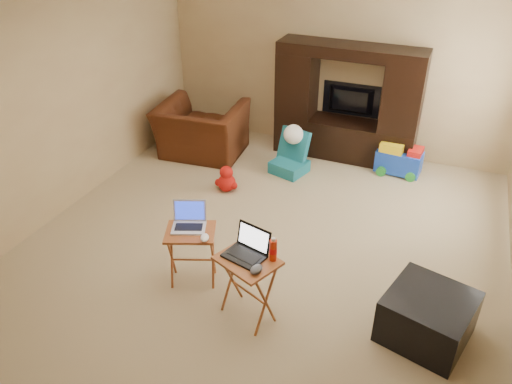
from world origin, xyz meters
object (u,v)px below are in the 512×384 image
at_px(push_toy, 399,158).
at_px(ottoman, 427,317).
at_px(entertainment_center, 347,103).
at_px(tray_table_right, 248,288).
at_px(mouse_left, 205,238).
at_px(child_rocker, 290,153).
at_px(tray_table_left, 192,256).
at_px(water_bottle, 273,250).
at_px(television, 350,101).
at_px(laptop_right, 244,246).
at_px(recliner, 202,130).
at_px(mouse_right, 256,269).
at_px(laptop_left, 188,218).
at_px(plush_toy, 227,179).

distance_m(push_toy, ottoman, 2.98).
distance_m(entertainment_center, tray_table_right, 3.53).
bearing_deg(mouse_left, push_toy, 66.81).
relative_size(child_rocker, mouse_left, 4.74).
distance_m(entertainment_center, child_rocker, 1.09).
bearing_deg(tray_table_left, child_rocker, 65.22).
bearing_deg(tray_table_left, water_bottle, -31.60).
relative_size(television, laptop_right, 2.41).
xyz_separation_m(entertainment_center, recliner, (-1.91, -0.73, -0.43)).
bearing_deg(recliner, tray_table_left, 111.08).
bearing_deg(television, mouse_right, 91.65).
height_order(child_rocker, laptop_right, laptop_right).
bearing_deg(laptop_left, mouse_left, -46.10).
bearing_deg(ottoman, recliner, 145.03).
xyz_separation_m(child_rocker, ottoman, (2.06, -2.35, -0.07)).
distance_m(child_rocker, mouse_left, 2.57).
distance_m(television, mouse_right, 3.81).
bearing_deg(ottoman, laptop_right, -167.36).
relative_size(laptop_left, mouse_right, 2.38).
height_order(plush_toy, mouse_left, mouse_left).
bearing_deg(television, laptop_right, 89.07).
relative_size(mouse_left, water_bottle, 0.61).
distance_m(television, push_toy, 1.08).
xyz_separation_m(tray_table_left, laptop_left, (-0.03, 0.03, 0.42)).
xyz_separation_m(ottoman, tray_table_left, (-2.20, -0.13, 0.08)).
bearing_deg(water_bottle, mouse_left, 173.01).
height_order(laptop_left, water_bottle, water_bottle).
xyz_separation_m(plush_toy, push_toy, (1.96, 1.33, 0.05)).
height_order(tray_table_left, mouse_left, mouse_left).
distance_m(laptop_right, water_bottle, 0.25).
distance_m(tray_table_left, mouse_right, 0.97).
height_order(recliner, water_bottle, water_bottle).
height_order(tray_table_right, laptop_right, laptop_right).
xyz_separation_m(plush_toy, laptop_left, (0.41, -1.67, 0.54)).
xyz_separation_m(entertainment_center, mouse_left, (-0.50, -3.33, -0.18)).
relative_size(entertainment_center, child_rocker, 3.42).
height_order(entertainment_center, mouse_left, entertainment_center).
xyz_separation_m(child_rocker, water_bottle, (0.75, -2.64, 0.46)).
distance_m(ottoman, tray_table_right, 1.56).
bearing_deg(plush_toy, ottoman, -30.73).
bearing_deg(entertainment_center, laptop_right, -90.23).
xyz_separation_m(tray_table_right, laptop_right, (-0.04, 0.02, 0.44)).
bearing_deg(mouse_left, laptop_right, -17.66).
bearing_deg(water_bottle, plush_toy, 125.65).
bearing_deg(ottoman, tray_table_left, -176.56).
bearing_deg(tray_table_left, entertainment_center, 56.43).
bearing_deg(laptop_right, push_toy, 89.79).
height_order(plush_toy, push_toy, push_toy).
bearing_deg(laptop_right, child_rocker, 115.57).
relative_size(tray_table_right, mouse_right, 4.92).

